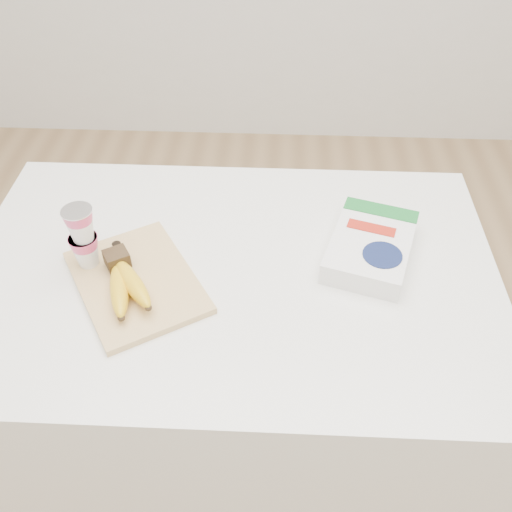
# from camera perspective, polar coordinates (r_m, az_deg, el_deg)

# --- Properties ---
(room) EXTENTS (4.00, 4.00, 4.00)m
(room) POSITION_cam_1_polar(r_m,az_deg,el_deg) (0.95, -3.58, 20.11)
(room) COLOR tan
(room) RESTS_ON ground
(table) EXTENTS (1.15, 0.77, 0.86)m
(table) POSITION_cam_1_polar(r_m,az_deg,el_deg) (1.56, -2.10, -12.73)
(table) COLOR white
(table) RESTS_ON ground
(cutting_board) EXTENTS (0.35, 0.38, 0.02)m
(cutting_board) POSITION_cam_1_polar(r_m,az_deg,el_deg) (1.21, -11.87, -2.54)
(cutting_board) COLOR #E2BE7C
(cutting_board) RESTS_ON table
(bananas) EXTENTS (0.14, 0.20, 0.06)m
(bananas) POSITION_cam_1_polar(r_m,az_deg,el_deg) (1.18, -13.00, -2.58)
(bananas) COLOR #382816
(bananas) RESTS_ON cutting_board
(yogurt_stack) EXTENTS (0.07, 0.06, 0.15)m
(yogurt_stack) POSITION_cam_1_polar(r_m,az_deg,el_deg) (1.21, -16.96, 1.95)
(yogurt_stack) COLOR white
(yogurt_stack) RESTS_ON cutting_board
(cereal_box) EXTENTS (0.23, 0.28, 0.05)m
(cereal_box) POSITION_cam_1_polar(r_m,az_deg,el_deg) (1.26, 11.41, 0.95)
(cereal_box) COLOR white
(cereal_box) RESTS_ON table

